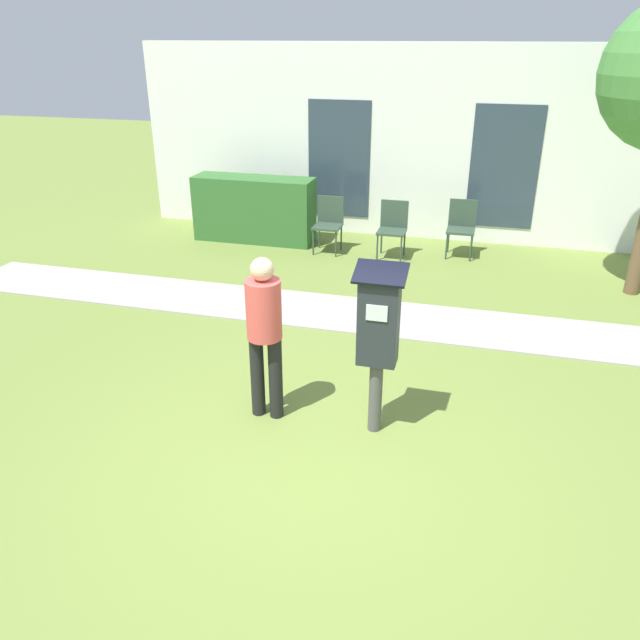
{
  "coord_description": "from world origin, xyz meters",
  "views": [
    {
      "loc": [
        1.17,
        -4.17,
        3.33
      ],
      "look_at": [
        -0.11,
        0.58,
        1.05
      ],
      "focal_mm": 35.0,
      "sensor_mm": 36.0,
      "label": 1
    }
  ],
  "objects_px": {
    "parking_meter": "(378,329)",
    "outdoor_chair_left": "(329,220)",
    "person_standing": "(264,327)",
    "outdoor_chair_right": "(462,224)",
    "outdoor_chair_middle": "(393,225)"
  },
  "relations": [
    {
      "from": "parking_meter",
      "to": "outdoor_chair_left",
      "type": "height_order",
      "value": "parking_meter"
    },
    {
      "from": "person_standing",
      "to": "outdoor_chair_left",
      "type": "xyz_separation_m",
      "value": [
        -0.66,
        4.94,
        -0.4
      ]
    },
    {
      "from": "parking_meter",
      "to": "outdoor_chair_right",
      "type": "bearing_deg",
      "value": 85.33
    },
    {
      "from": "outdoor_chair_middle",
      "to": "outdoor_chair_right",
      "type": "relative_size",
      "value": 1.0
    },
    {
      "from": "outdoor_chair_middle",
      "to": "outdoor_chair_left",
      "type": "bearing_deg",
      "value": -163.75
    },
    {
      "from": "outdoor_chair_left",
      "to": "outdoor_chair_middle",
      "type": "distance_m",
      "value": 1.06
    },
    {
      "from": "parking_meter",
      "to": "outdoor_chair_left",
      "type": "bearing_deg",
      "value": 109.0
    },
    {
      "from": "parking_meter",
      "to": "person_standing",
      "type": "bearing_deg",
      "value": -178.64
    },
    {
      "from": "outdoor_chair_right",
      "to": "outdoor_chair_middle",
      "type": "bearing_deg",
      "value": -178.42
    },
    {
      "from": "person_standing",
      "to": "outdoor_chair_middle",
      "type": "xyz_separation_m",
      "value": [
        0.4,
        4.93,
        -0.4
      ]
    },
    {
      "from": "parking_meter",
      "to": "outdoor_chair_left",
      "type": "distance_m",
      "value": 5.22
    },
    {
      "from": "person_standing",
      "to": "outdoor_chair_left",
      "type": "distance_m",
      "value": 5.0
    },
    {
      "from": "outdoor_chair_left",
      "to": "outdoor_chair_middle",
      "type": "bearing_deg",
      "value": 4.16
    },
    {
      "from": "person_standing",
      "to": "outdoor_chair_middle",
      "type": "distance_m",
      "value": 4.97
    },
    {
      "from": "outdoor_chair_right",
      "to": "outdoor_chair_left",
      "type": "bearing_deg",
      "value": 172.55
    }
  ]
}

